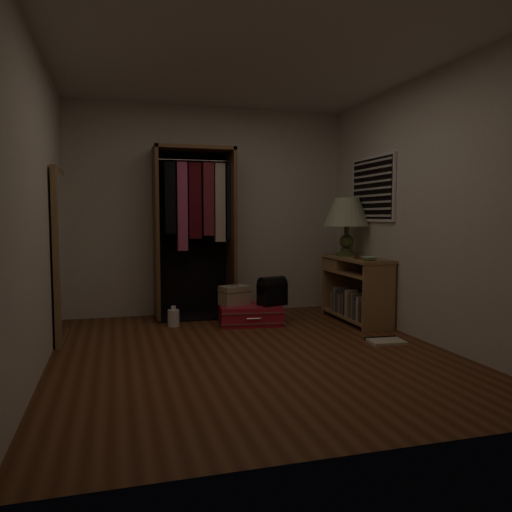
# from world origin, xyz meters

# --- Properties ---
(ground) EXTENTS (4.00, 4.00, 0.00)m
(ground) POSITION_xyz_m (0.00, 0.00, 0.00)
(ground) COLOR #592F19
(ground) RESTS_ON ground
(room_walls) EXTENTS (3.52, 4.02, 2.60)m
(room_walls) POSITION_xyz_m (0.08, 0.04, 1.50)
(room_walls) COLOR beige
(room_walls) RESTS_ON ground
(console_bookshelf) EXTENTS (0.42, 1.12, 0.75)m
(console_bookshelf) POSITION_xyz_m (1.54, 1.03, 0.40)
(console_bookshelf) COLOR #A1794D
(console_bookshelf) RESTS_ON ground
(open_wardrobe) EXTENTS (0.97, 0.50, 2.05)m
(open_wardrobe) POSITION_xyz_m (-0.23, 1.77, 1.21)
(open_wardrobe) COLOR brown
(open_wardrobe) RESTS_ON ground
(floor_mirror) EXTENTS (0.06, 0.80, 1.70)m
(floor_mirror) POSITION_xyz_m (-1.70, 1.00, 0.85)
(floor_mirror) COLOR #9D784C
(floor_mirror) RESTS_ON ground
(pink_suitcase) EXTENTS (0.78, 0.60, 0.22)m
(pink_suitcase) POSITION_xyz_m (0.30, 1.20, 0.11)
(pink_suitcase) COLOR red
(pink_suitcase) RESTS_ON ground
(train_case) EXTENTS (0.37, 0.31, 0.23)m
(train_case) POSITION_xyz_m (0.13, 1.26, 0.33)
(train_case) COLOR tan
(train_case) RESTS_ON pink_suitcase
(black_bag) EXTENTS (0.35, 0.28, 0.33)m
(black_bag) POSITION_xyz_m (0.54, 1.12, 0.39)
(black_bag) COLOR black
(black_bag) RESTS_ON pink_suitcase
(table_lamp) EXTENTS (0.56, 0.56, 0.70)m
(table_lamp) POSITION_xyz_m (1.54, 1.28, 1.27)
(table_lamp) COLOR #415227
(table_lamp) RESTS_ON console_bookshelf
(brass_tray) EXTENTS (0.28, 0.28, 0.01)m
(brass_tray) POSITION_xyz_m (1.54, 0.83, 0.76)
(brass_tray) COLOR #A6743F
(brass_tray) RESTS_ON console_bookshelf
(ceramic_bowl) EXTENTS (0.18, 0.18, 0.04)m
(ceramic_bowl) POSITION_xyz_m (1.49, 0.62, 0.77)
(ceramic_bowl) COLOR #A5C6AE
(ceramic_bowl) RESTS_ON console_bookshelf
(white_jug) EXTENTS (0.17, 0.17, 0.23)m
(white_jug) POSITION_xyz_m (-0.56, 1.31, 0.10)
(white_jug) COLOR white
(white_jug) RESTS_ON ground
(floor_book) EXTENTS (0.35, 0.29, 0.03)m
(floor_book) POSITION_xyz_m (1.35, 0.02, 0.01)
(floor_book) COLOR beige
(floor_book) RESTS_ON ground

